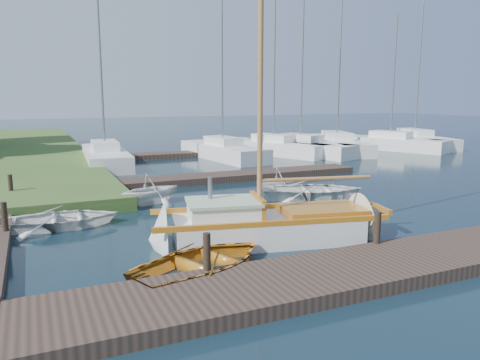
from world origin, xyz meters
name	(u,v)px	position (x,y,z in m)	size (l,w,h in m)	color
ground	(240,215)	(0.00, 0.00, 0.00)	(160.00, 160.00, 0.00)	black
near_dock	(352,271)	(0.00, -6.00, 0.15)	(18.00, 2.20, 0.30)	#31261F
far_dock	(223,177)	(2.00, 6.50, 0.15)	(14.00, 1.60, 0.30)	#31261F
pontoon	(275,149)	(10.00, 16.00, 0.15)	(30.00, 1.60, 0.30)	#31261F
mooring_post_1	(207,252)	(-3.00, -5.00, 0.70)	(0.16, 0.16, 0.80)	black
mooring_post_2	(377,228)	(1.50, -5.00, 0.70)	(0.16, 0.16, 0.80)	black
mooring_post_4	(5,217)	(-7.00, 0.00, 0.70)	(0.16, 0.16, 0.80)	black
mooring_post_5	(11,185)	(-7.00, 5.00, 0.70)	(0.16, 0.16, 0.80)	black
sailboat	(272,228)	(-0.32, -2.88, 0.34)	(7.40, 3.42, 9.83)	white
dinghy	(204,258)	(-2.86, -4.42, 0.36)	(2.49, 3.49, 0.72)	#955015
tender_a	(61,216)	(-5.53, 0.92, 0.35)	(2.39, 3.34, 0.69)	white
tender_b	(151,187)	(-2.28, 2.96, 0.63)	(2.06, 2.38, 1.26)	white
tender_c	(313,188)	(3.68, 1.30, 0.40)	(2.79, 3.91, 0.81)	white
tender_d	(280,178)	(3.27, 3.17, 0.54)	(1.78, 2.07, 1.09)	white
marina_boat_0	(105,155)	(-2.33, 13.93, 0.57)	(2.67, 8.33, 10.85)	white
marina_boat_2	(223,150)	(5.01, 13.91, 0.58)	(3.15, 8.40, 12.48)	white
marina_boat_3	(273,146)	(9.02, 14.51, 0.57)	(5.25, 8.43, 11.46)	white
marina_boat_4	(300,146)	(10.72, 13.75, 0.56)	(4.62, 8.75, 10.13)	white
marina_boat_5	(337,143)	(14.34, 14.57, 0.57)	(5.07, 10.04, 11.41)	white
marina_boat_6	(390,142)	(18.46, 13.55, 0.56)	(5.37, 8.44, 9.78)	white
marina_boat_7	(415,139)	(21.93, 14.65, 0.58)	(4.12, 9.24, 12.45)	white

